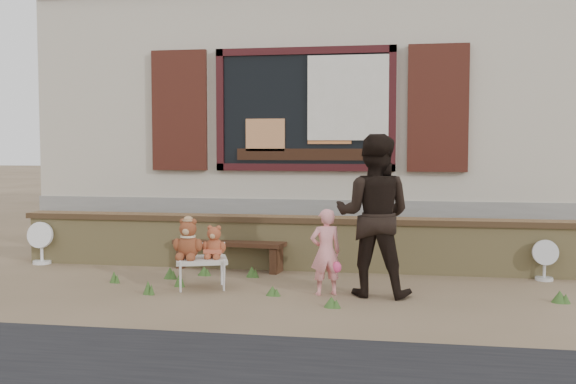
% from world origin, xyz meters
% --- Properties ---
extents(ground, '(80.00, 80.00, 0.00)m').
position_xyz_m(ground, '(0.00, 0.00, 0.00)').
color(ground, brown).
rests_on(ground, ground).
extents(shopfront, '(8.04, 5.13, 4.00)m').
position_xyz_m(shopfront, '(0.00, 4.49, 2.00)').
color(shopfront, '#A59B85').
rests_on(shopfront, ground).
extents(brick_wall, '(7.10, 0.36, 0.67)m').
position_xyz_m(brick_wall, '(0.00, 1.00, 0.34)').
color(brick_wall, tan).
rests_on(brick_wall, ground).
extents(bench, '(1.46, 0.51, 0.37)m').
position_xyz_m(bench, '(-0.78, 0.80, 0.27)').
color(bench, '#372013').
rests_on(bench, ground).
extents(folding_chair, '(0.67, 0.63, 0.33)m').
position_xyz_m(folding_chair, '(-0.80, -0.32, 0.30)').
color(folding_chair, beige).
rests_on(folding_chair, ground).
extents(teddy_bear_left, '(0.40, 0.37, 0.44)m').
position_xyz_m(teddy_bear_left, '(-0.93, -0.36, 0.56)').
color(teddy_bear_left, brown).
rests_on(teddy_bear_left, folding_chair).
extents(teddy_bear_right, '(0.33, 0.30, 0.36)m').
position_xyz_m(teddy_bear_right, '(-0.66, -0.27, 0.51)').
color(teddy_bear_right, brown).
rests_on(teddy_bear_right, folding_chair).
extents(child, '(0.39, 0.32, 0.90)m').
position_xyz_m(child, '(0.57, -0.40, 0.45)').
color(child, pink).
rests_on(child, ground).
extents(adult, '(0.88, 0.72, 1.67)m').
position_xyz_m(adult, '(1.06, -0.33, 0.84)').
color(adult, black).
rests_on(adult, ground).
extents(fan_left, '(0.35, 0.24, 0.56)m').
position_xyz_m(fan_left, '(-3.32, 0.80, 0.28)').
color(fan_left, white).
rests_on(fan_left, ground).
extents(fan_right, '(0.29, 0.20, 0.48)m').
position_xyz_m(fan_right, '(2.97, 0.77, 0.24)').
color(fan_right, silver).
rests_on(fan_right, ground).
extents(grass_tufts, '(4.90, 1.49, 0.14)m').
position_xyz_m(grass_tufts, '(-0.14, -0.18, 0.06)').
color(grass_tufts, '#365A24').
rests_on(grass_tufts, ground).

